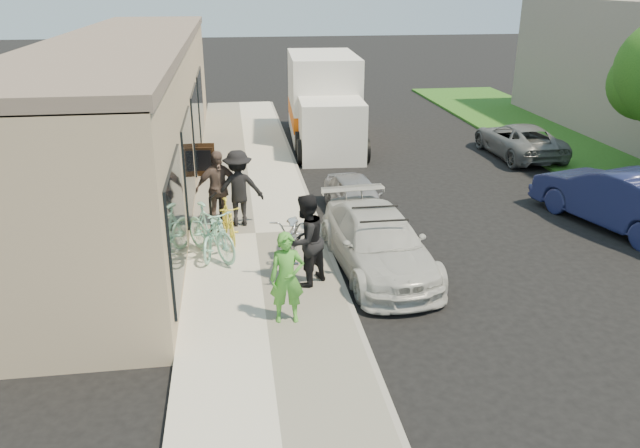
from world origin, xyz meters
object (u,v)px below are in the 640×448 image
sedan_silver (356,197)px  woman_rider (287,278)px  man_standing (306,240)px  cruiser_bike_a (211,231)px  cruiser_bike_c (228,221)px  tandem_bike (293,239)px  far_car_gray (519,140)px  cruiser_bike_b (213,233)px  sandwich_board (205,160)px  bike_rack (215,207)px  far_car_blue (619,198)px  bystander_a (238,188)px  sedan_white (378,242)px  moving_truck (324,105)px  bystander_b (218,189)px

sedan_silver → woman_rider: bearing=-117.6°
man_standing → cruiser_bike_a: (-1.83, 1.57, -0.34)m
cruiser_bike_c → tandem_bike: bearing=-59.0°
far_car_gray → man_standing: 12.23m
cruiser_bike_b → cruiser_bike_c: 0.69m
cruiser_bike_b → cruiser_bike_a: bearing=-93.0°
man_standing → far_car_gray: bearing=-175.3°
sandwich_board → woman_rider: (1.65, -8.93, 0.33)m
bike_rack → tandem_bike: tandem_bike is taller
far_car_blue → far_car_gray: size_ratio=1.09×
bike_rack → far_car_blue: far_car_blue is taller
sedan_silver → man_standing: (-1.77, -3.97, 0.55)m
woman_rider → tandem_bike: bearing=84.7°
far_car_blue → man_standing: size_ratio=2.47×
woman_rider → bystander_a: bearing=101.6°
sandwich_board → tandem_bike: size_ratio=0.41×
sedan_silver → woman_rider: woman_rider is taller
woman_rider → cruiser_bike_c: woman_rider is taller
cruiser_bike_c → bike_rack: bearing=100.5°
cruiser_bike_a → bystander_a: (0.64, 1.78, 0.35)m
far_car_gray → tandem_bike: 11.74m
woman_rider → cruiser_bike_c: bearing=107.8°
bike_rack → man_standing: 3.62m
sedan_white → cruiser_bike_b: size_ratio=2.53×
moving_truck → woman_rider: (-2.62, -13.23, -0.43)m
bike_rack → man_standing: size_ratio=0.50×
far_car_blue → bystander_a: (-9.13, 1.03, 0.33)m
cruiser_bike_b → cruiser_bike_c: (0.32, 0.61, 0.01)m
sedan_white → tandem_bike: tandem_bike is taller
cruiser_bike_a → bike_rack: bearing=55.0°
woman_rider → far_car_gray: bearing=52.1°
moving_truck → cruiser_bike_a: bearing=-108.1°
moving_truck → far_car_gray: moving_truck is taller
far_car_gray → sedan_white: bearing=49.1°
moving_truck → woman_rider: size_ratio=4.02×
bystander_a → bystander_b: 0.49m
moving_truck → far_car_gray: (6.26, -3.01, -0.82)m
man_standing → bystander_a: (-1.19, 3.35, 0.01)m
moving_truck → cruiser_bike_c: 10.21m
woman_rider → man_standing: (0.48, 1.36, 0.10)m
bike_rack → man_standing: bearing=-60.9°
tandem_bike → far_car_blue: bearing=20.0°
sedan_white → man_standing: man_standing is taller
bike_rack → cruiser_bike_b: 1.40m
far_car_gray → cruiser_bike_a: 12.57m
man_standing → cruiser_bike_b: man_standing is taller
bike_rack → moving_truck: size_ratio=0.14×
bike_rack → woman_rider: (1.27, -4.50, 0.27)m
tandem_bike → bystander_b: 2.97m
sedan_silver → far_car_gray: (6.63, 4.91, 0.07)m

